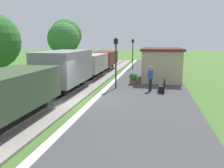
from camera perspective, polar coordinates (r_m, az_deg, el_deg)
ground_plane at (r=14.28m, az=-5.92°, el=-4.74°), size 160.00×160.00×0.00m
platform_slab at (r=13.72m, az=7.06°, el=-4.86°), size 6.00×60.00×0.25m
platform_edge_stripe at (r=14.11m, az=-4.37°, el=-3.84°), size 0.36×60.00×0.01m
track_ballast at (r=15.11m, az=-14.72°, el=-3.96°), size 3.80×60.00×0.12m
rail_near at (r=14.79m, az=-12.20°, el=-3.64°), size 0.07×60.00×0.14m
rail_far at (r=15.39m, az=-17.17°, el=-3.33°), size 0.07×60.00×0.14m
freight_train at (r=20.12m, az=-7.99°, el=3.90°), size 2.50×26.00×2.72m
station_hut at (r=21.92m, az=11.66°, el=4.76°), size 3.50×5.80×2.78m
bench_near_hut at (r=16.71m, az=11.97°, el=-0.16°), size 0.42×1.50×0.91m
bench_down_platform at (r=27.39m, az=11.44°, el=3.88°), size 0.42×1.50×0.91m
person_waiting at (r=16.64m, az=9.12°, el=1.50°), size 0.37×0.44×1.71m
potted_planter at (r=19.16m, az=5.06°, el=1.35°), size 0.64×0.64×0.92m
lamp_post_near at (r=17.23m, az=0.93°, el=7.34°), size 0.28×0.28×3.70m
lamp_post_far at (r=29.58m, az=4.97°, el=8.55°), size 0.28×0.28×3.70m
tree_trackside_far at (r=28.50m, az=-11.45°, el=10.52°), size 3.70×3.70×5.75m
tree_field_left at (r=35.73m, az=-10.90°, el=11.42°), size 4.53×4.53×6.76m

